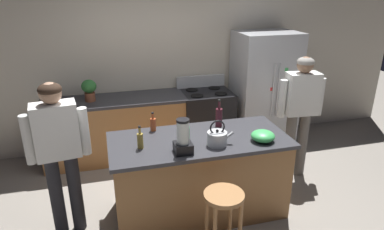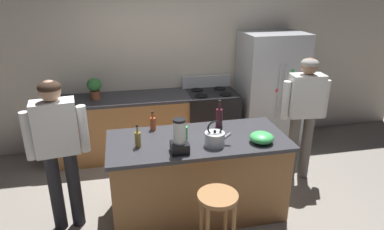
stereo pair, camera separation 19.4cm
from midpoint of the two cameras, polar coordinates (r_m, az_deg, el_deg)
name	(u,v)px [view 1 (the left image)]	position (r m, az deg, el deg)	size (l,w,h in m)	color
ground_plane	(199,210)	(4.05, -0.28, -15.56)	(14.00, 14.00, 0.00)	gray
back_wall	(164,58)	(5.26, -5.81, 9.36)	(8.00, 0.10, 2.70)	beige
kitchen_island	(199,176)	(3.80, -0.29, -10.08)	(1.88, 0.85, 0.90)	#9E6B3D
back_counter_run	(116,129)	(5.08, -13.59, -2.23)	(2.00, 0.64, 0.90)	#9E6B3D
refrigerator	(264,89)	(5.40, 10.86, 4.21)	(0.90, 0.73, 1.75)	#B7BABF
stove_range	(206,119)	(5.24, 1.21, -0.76)	(0.76, 0.65, 1.08)	black
person_by_island_left	(59,146)	(3.53, -22.83, -4.87)	(0.60, 0.27, 1.60)	#26262B
person_by_sink_right	(300,106)	(4.48, 16.43, 1.40)	(0.60, 0.26, 1.60)	#66605B
bar_stool	(223,209)	(3.16, 3.45, -15.41)	(0.36, 0.36, 0.71)	#9E6B3D
potted_plant	(89,89)	(4.88, -17.88, 4.16)	(0.20, 0.20, 0.30)	brown
blender_appliance	(183,139)	(3.24, -3.22, -4.00)	(0.17, 0.17, 0.34)	black
bottle_vinegar	(140,140)	(3.40, -10.26, -4.17)	(0.06, 0.06, 0.24)	olive
bottle_soda	(186,134)	(3.46, -2.56, -3.17)	(0.07, 0.07, 0.26)	#3FB259
bottle_cooking_sauce	(153,124)	(3.77, -7.98, -1.50)	(0.06, 0.06, 0.22)	#B24C26
bottle_wine	(219,117)	(3.84, 3.07, -0.29)	(0.08, 0.08, 0.32)	#471923
mixing_bowl	(263,136)	(3.56, 10.21, -3.48)	(0.25, 0.25, 0.11)	#3FB259
tea_kettle	(217,138)	(3.41, 2.60, -3.83)	(0.28, 0.20, 0.27)	#B7BABF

